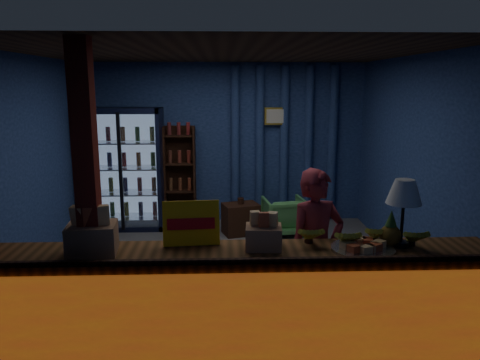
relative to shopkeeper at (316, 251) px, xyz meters
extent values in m
plane|color=#515154|center=(-0.83, 1.43, -0.76)|extent=(4.60, 4.60, 0.00)
plane|color=navy|center=(-0.83, 3.63, 0.54)|extent=(4.60, 0.00, 4.60)
plane|color=navy|center=(-0.83, -0.77, 0.54)|extent=(4.60, 0.00, 4.60)
plane|color=navy|center=(-3.13, 1.43, 0.54)|extent=(0.00, 4.40, 4.40)
plane|color=navy|center=(1.47, 1.43, 0.54)|extent=(0.00, 4.40, 4.40)
plane|color=#472D19|center=(-0.83, 1.43, 1.84)|extent=(4.60, 4.60, 0.00)
cube|color=brown|center=(-0.83, -0.47, -0.29)|extent=(4.40, 0.55, 0.95)
cube|color=red|center=(-0.83, -0.76, -0.29)|extent=(4.35, 0.02, 0.81)
cube|color=#331B10|center=(-0.83, -0.74, 0.21)|extent=(4.40, 0.04, 0.04)
cube|color=maroon|center=(-1.88, -0.47, 0.54)|extent=(0.16, 0.16, 2.60)
cube|color=black|center=(-2.38, 3.55, 0.19)|extent=(1.20, 0.06, 1.90)
cube|color=black|center=(-2.95, 3.28, 0.19)|extent=(0.06, 0.60, 1.90)
cube|color=black|center=(-1.81, 3.28, 0.19)|extent=(0.06, 0.60, 1.90)
cube|color=black|center=(-2.38, 3.28, 1.10)|extent=(1.20, 0.60, 0.08)
cube|color=black|center=(-2.38, 3.28, -0.72)|extent=(1.20, 0.60, 0.08)
cube|color=#99B2D8|center=(-2.38, 3.50, 0.19)|extent=(1.08, 0.02, 1.74)
cube|color=white|center=(-2.38, 3.00, 0.19)|extent=(1.12, 0.02, 1.78)
cube|color=black|center=(-2.38, 2.98, 0.19)|extent=(0.05, 0.05, 1.80)
cube|color=silver|center=(-2.38, 3.28, -0.59)|extent=(1.08, 0.48, 0.02)
cylinder|color=#AA5018|center=(-2.83, 3.28, -0.46)|extent=(0.07, 0.07, 0.22)
cylinder|color=#2C701C|center=(-2.61, 3.28, -0.46)|extent=(0.07, 0.07, 0.22)
cylinder|color=#949216|center=(-2.38, 3.28, -0.46)|extent=(0.07, 0.07, 0.22)
cylinder|color=#1C1753|center=(-2.16, 3.28, -0.46)|extent=(0.07, 0.07, 0.22)
cylinder|color=maroon|center=(-1.93, 3.28, -0.46)|extent=(0.07, 0.07, 0.22)
cube|color=silver|center=(-2.38, 3.28, -0.19)|extent=(1.08, 0.48, 0.02)
cylinder|color=#2C701C|center=(-2.83, 3.28, -0.06)|extent=(0.07, 0.07, 0.22)
cylinder|color=#949216|center=(-2.61, 3.28, -0.06)|extent=(0.07, 0.07, 0.22)
cylinder|color=#1C1753|center=(-2.38, 3.28, -0.06)|extent=(0.07, 0.07, 0.22)
cylinder|color=maroon|center=(-2.16, 3.28, -0.06)|extent=(0.07, 0.07, 0.22)
cylinder|color=#AA5018|center=(-1.93, 3.28, -0.06)|extent=(0.07, 0.07, 0.22)
cube|color=silver|center=(-2.38, 3.28, 0.21)|extent=(1.08, 0.48, 0.02)
cylinder|color=#949216|center=(-2.83, 3.28, 0.34)|extent=(0.07, 0.07, 0.22)
cylinder|color=#1C1753|center=(-2.61, 3.28, 0.34)|extent=(0.07, 0.07, 0.22)
cylinder|color=maroon|center=(-2.38, 3.28, 0.34)|extent=(0.07, 0.07, 0.22)
cylinder|color=#AA5018|center=(-2.16, 3.28, 0.34)|extent=(0.07, 0.07, 0.22)
cylinder|color=#2C701C|center=(-1.93, 3.28, 0.34)|extent=(0.07, 0.07, 0.22)
cube|color=silver|center=(-2.38, 3.28, 0.61)|extent=(1.08, 0.48, 0.02)
cylinder|color=#1C1753|center=(-2.83, 3.28, 0.74)|extent=(0.07, 0.07, 0.22)
cylinder|color=maroon|center=(-2.61, 3.28, 0.74)|extent=(0.07, 0.07, 0.22)
cylinder|color=#AA5018|center=(-2.38, 3.28, 0.74)|extent=(0.07, 0.07, 0.22)
cylinder|color=#2C701C|center=(-2.16, 3.28, 0.74)|extent=(0.07, 0.07, 0.22)
cylinder|color=#949216|center=(-1.93, 3.28, 0.74)|extent=(0.07, 0.07, 0.22)
cube|color=#331B10|center=(-1.53, 3.58, 0.04)|extent=(0.50, 0.02, 1.60)
cube|color=#331B10|center=(-1.77, 3.45, 0.04)|extent=(0.03, 0.28, 1.60)
cube|color=#331B10|center=(-1.30, 3.45, 0.04)|extent=(0.03, 0.28, 1.60)
cube|color=#331B10|center=(-1.53, 3.45, -0.66)|extent=(0.46, 0.26, 0.02)
cube|color=#331B10|center=(-1.53, 3.45, -0.21)|extent=(0.46, 0.26, 0.02)
cube|color=#331B10|center=(-1.53, 3.45, 0.24)|extent=(0.46, 0.26, 0.02)
cube|color=#331B10|center=(-1.53, 3.45, 0.69)|extent=(0.46, 0.26, 0.02)
cylinder|color=navy|center=(-0.63, 3.57, 0.54)|extent=(0.14, 0.14, 2.50)
cylinder|color=navy|center=(-0.23, 3.57, 0.54)|extent=(0.14, 0.14, 2.50)
cylinder|color=navy|center=(0.17, 3.57, 0.54)|extent=(0.14, 0.14, 2.50)
cylinder|color=navy|center=(0.57, 3.57, 0.54)|extent=(0.14, 0.14, 2.50)
cylinder|color=navy|center=(0.97, 3.57, 0.54)|extent=(0.14, 0.14, 2.50)
cube|color=gold|center=(0.02, 3.53, 0.99)|extent=(0.36, 0.03, 0.28)
cube|color=silver|center=(0.02, 3.51, 0.99)|extent=(0.30, 0.01, 0.22)
imported|color=maroon|center=(0.00, 0.00, 0.00)|extent=(0.65, 0.54, 1.52)
imported|color=#52A351|center=(0.09, 2.86, -0.48)|extent=(0.67, 0.69, 0.56)
cube|color=#331B10|center=(-0.57, 2.86, -0.53)|extent=(0.60, 0.51, 0.47)
cylinder|color=#331B10|center=(-0.57, 2.86, -0.24)|extent=(0.09, 0.09, 0.09)
cube|color=yellow|center=(-1.11, -0.30, 0.37)|extent=(0.47, 0.13, 0.37)
cube|color=red|center=(-1.11, -0.32, 0.37)|extent=(0.39, 0.06, 0.09)
cube|color=#AD7D54|center=(-1.87, -0.48, 0.31)|extent=(0.40, 0.34, 0.24)
cube|color=#F89E37|center=(-1.96, -0.49, 0.50)|extent=(0.10, 0.07, 0.15)
cube|color=#E05A2A|center=(-1.87, -0.48, 0.50)|extent=(0.10, 0.07, 0.15)
cube|color=#F89E37|center=(-1.78, -0.47, 0.50)|extent=(0.10, 0.07, 0.15)
cube|color=#AD7D54|center=(-0.52, -0.41, 0.28)|extent=(0.30, 0.26, 0.19)
cube|color=#F89E37|center=(-0.59, -0.41, 0.43)|extent=(0.08, 0.06, 0.12)
cube|color=#E05A2A|center=(-0.52, -0.41, 0.43)|extent=(0.08, 0.06, 0.12)
cube|color=#F89E37|center=(-0.45, -0.42, 0.43)|extent=(0.08, 0.06, 0.12)
cylinder|color=silver|center=(0.27, -0.51, 0.20)|extent=(0.51, 0.51, 0.03)
cube|color=#F89E37|center=(0.37, -0.51, 0.24)|extent=(0.11, 0.08, 0.05)
cube|color=#E05A2A|center=(0.34, -0.44, 0.24)|extent=(0.13, 0.13, 0.05)
cube|color=#F89E37|center=(0.27, -0.41, 0.24)|extent=(0.08, 0.11, 0.05)
cube|color=#E05A2A|center=(0.20, -0.44, 0.24)|extent=(0.13, 0.13, 0.05)
cube|color=#F89E37|center=(0.17, -0.51, 0.24)|extent=(0.11, 0.08, 0.05)
cube|color=#E05A2A|center=(0.20, -0.58, 0.24)|extent=(0.13, 0.13, 0.05)
cube|color=#F89E37|center=(0.27, -0.60, 0.24)|extent=(0.08, 0.11, 0.05)
cube|color=#E05A2A|center=(0.34, -0.58, 0.24)|extent=(0.13, 0.13, 0.05)
cylinder|color=black|center=(0.61, -0.41, 0.21)|extent=(0.13, 0.13, 0.04)
cylinder|color=black|center=(0.61, -0.41, 0.41)|extent=(0.03, 0.03, 0.40)
cone|color=white|center=(0.61, -0.41, 0.65)|extent=(0.29, 0.29, 0.20)
sphere|color=#8B5B19|center=(0.52, -0.41, 0.28)|extent=(0.17, 0.17, 0.17)
cone|color=#315F20|center=(0.52, -0.41, 0.43)|extent=(0.10, 0.10, 0.13)
camera|label=1|loc=(-0.85, -4.01, 1.49)|focal=35.00mm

